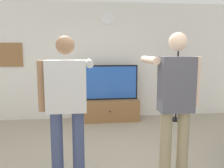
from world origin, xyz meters
name	(u,v)px	position (x,y,z in m)	size (l,w,h in m)	color
back_wall	(101,61)	(0.00, 2.95, 1.35)	(6.40, 0.10, 2.70)	silver
tv_stand	(109,110)	(0.14, 2.60, 0.24)	(1.35, 0.44, 0.49)	olive
television	(109,82)	(0.14, 2.65, 0.88)	(1.31, 0.07, 0.79)	black
wall_clock	(108,18)	(0.14, 2.89, 2.33)	(0.29, 0.29, 0.03)	white
framed_picture	(6,55)	(-2.13, 2.90, 1.50)	(0.70, 0.04, 0.53)	olive
floor_lamp	(178,62)	(1.68, 2.45, 1.35)	(0.32, 0.32, 1.88)	black
person_standing_nearer_lamp	(67,102)	(-0.62, 0.08, 1.01)	(0.63, 0.78, 1.76)	#384266
person_standing_nearer_couch	(175,100)	(0.64, -0.04, 1.02)	(0.57, 0.78, 1.80)	gray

